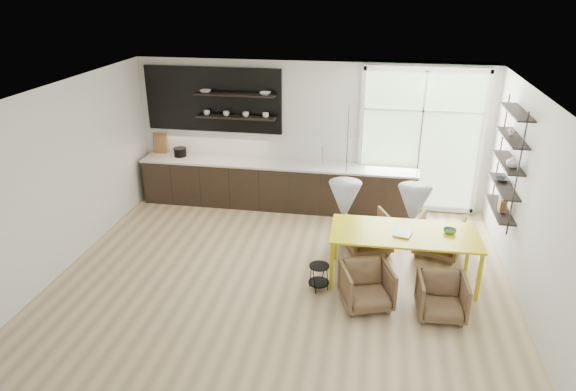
# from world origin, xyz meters

# --- Properties ---
(room) EXTENTS (7.02, 6.01, 2.91)m
(room) POSITION_xyz_m (0.58, 1.10, 1.46)
(room) COLOR #CEB186
(room) RESTS_ON ground
(kitchen_run) EXTENTS (5.54, 0.69, 2.75)m
(kitchen_run) POSITION_xyz_m (-0.70, 2.69, 0.60)
(kitchen_run) COLOR black
(kitchen_run) RESTS_ON ground
(right_shelving) EXTENTS (0.26, 1.22, 1.90)m
(right_shelving) POSITION_xyz_m (3.36, 1.17, 1.65)
(right_shelving) COLOR black
(right_shelving) RESTS_ON ground
(dining_table) EXTENTS (2.23, 1.04, 0.81)m
(dining_table) POSITION_xyz_m (1.83, 0.29, 0.75)
(dining_table) COLOR #D5C90B
(dining_table) RESTS_ON ground
(armchair_back_left) EXTENTS (0.94, 0.95, 0.67)m
(armchair_back_left) POSITION_xyz_m (1.27, 1.13, 0.33)
(armchair_back_left) COLOR brown
(armchair_back_left) RESTS_ON ground
(armchair_back_right) EXTENTS (0.91, 0.93, 0.68)m
(armchair_back_right) POSITION_xyz_m (2.47, 1.21, 0.34)
(armchair_back_right) COLOR brown
(armchair_back_right) RESTS_ON ground
(armchair_front_left) EXTENTS (0.86, 0.87, 0.63)m
(armchair_front_left) POSITION_xyz_m (1.32, -0.53, 0.32)
(armchair_front_left) COLOR brown
(armchair_front_left) RESTS_ON ground
(armchair_front_right) EXTENTS (0.68, 0.69, 0.60)m
(armchair_front_right) POSITION_xyz_m (2.34, -0.59, 0.30)
(armchair_front_right) COLOR brown
(armchair_front_right) RESTS_ON ground
(wire_stool) EXTENTS (0.32, 0.32, 0.41)m
(wire_stool) POSITION_xyz_m (0.60, -0.23, 0.26)
(wire_stool) COLOR black
(wire_stool) RESTS_ON ground
(table_book) EXTENTS (0.32, 0.38, 0.03)m
(table_book) POSITION_xyz_m (1.68, 0.26, 0.82)
(table_book) COLOR white
(table_book) RESTS_ON dining_table
(table_bowl) EXTENTS (0.24, 0.24, 0.06)m
(table_bowl) POSITION_xyz_m (2.50, 0.38, 0.84)
(table_bowl) COLOR #407141
(table_bowl) RESTS_ON dining_table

